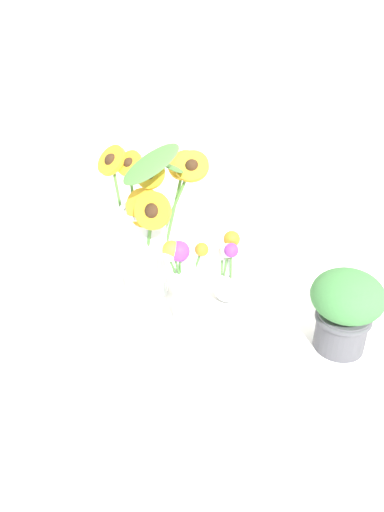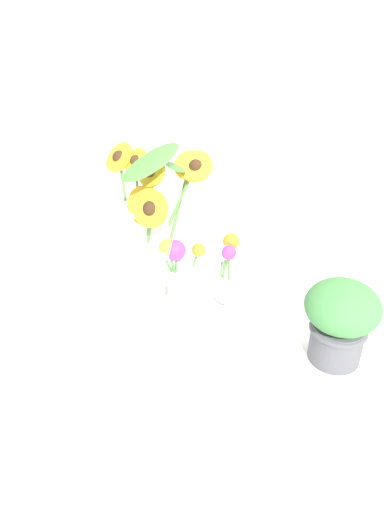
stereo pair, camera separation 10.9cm
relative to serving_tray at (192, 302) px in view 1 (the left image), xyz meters
name	(u,v)px [view 1 (the left image)]	position (x,y,z in m)	size (l,w,h in m)	color
ground_plane	(186,312)	(0.00, -0.03, -0.01)	(6.00, 6.00, 0.00)	white
serving_tray	(192,302)	(0.00, 0.00, 0.00)	(0.42, 0.42, 0.02)	white
mason_jar_sunflowers	(148,233)	(-0.10, -0.02, 0.16)	(0.26, 0.23, 0.38)	silver
vase_small_center	(188,286)	(0.03, -0.07, 0.09)	(0.09, 0.08, 0.19)	white
vase_bulb_right	(229,276)	(0.08, 0.03, 0.08)	(0.08, 0.09, 0.18)	white
potted_plant	(345,307)	(0.33, 0.04, 0.09)	(0.14, 0.14, 0.18)	#4C4C51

